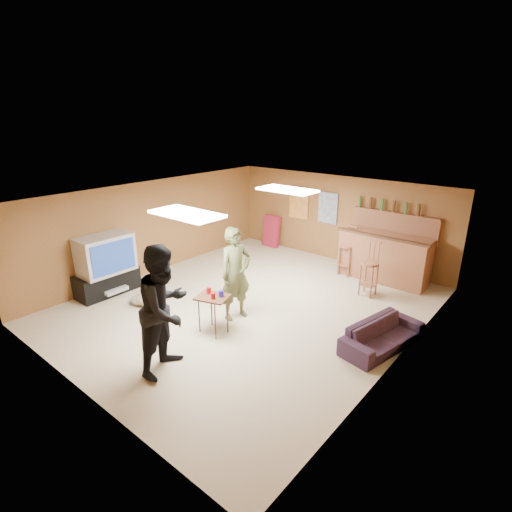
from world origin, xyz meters
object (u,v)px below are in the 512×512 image
Objects in this scene: person_black at (165,309)px; sofa at (382,335)px; bar_counter at (383,257)px; tv_body at (105,254)px; tray_table at (213,314)px; person_olive at (236,274)px.

person_black reaches higher than sofa.
bar_counter is 5.43m from person_black.
tray_table is (2.85, 0.30, -0.55)m from tv_body.
sofa is at bearing -59.43° from person_olive.
sofa is (2.26, 2.59, -0.75)m from person_black.
sofa is (2.56, 0.76, -0.65)m from person_olive.
tv_body is 2.91m from tray_table.
tv_body is 5.64m from sofa.
tv_body is 0.63× the size of person_olive.
sofa is 2.86m from tray_table.
sofa is at bearing 30.00° from tray_table.
person_olive reaches higher than tray_table.
bar_counter is 2.98m from sofa.
tv_body reaches higher than bar_counter.
person_black is at bearing -101.57° from bar_counter.
person_black reaches higher than tray_table.
person_black is (-1.09, -5.31, 0.43)m from bar_counter.
bar_counter is at bearing 47.00° from tv_body.
bar_counter is (4.15, 4.45, -0.35)m from tv_body.
person_black is (0.30, -1.83, 0.10)m from person_olive.
person_black is 1.26× the size of sofa.
tray_table is (-0.22, 1.16, -0.63)m from person_black.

